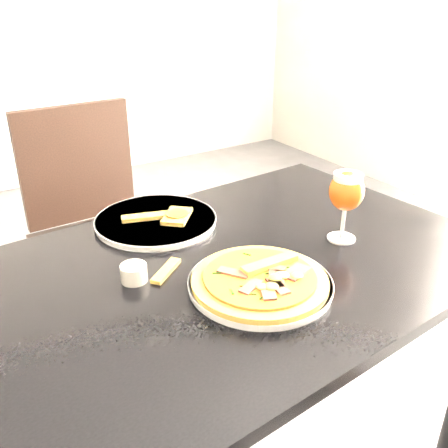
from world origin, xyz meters
TOP-DOWN VIEW (x-y plane):
  - dining_table at (0.22, 0.22)m, footprint 1.25×0.88m
  - chair_far at (0.14, 1.03)m, footprint 0.44×0.44m
  - plate_main at (0.19, 0.10)m, footprint 0.33×0.33m
  - pizza at (0.18, 0.09)m, footprint 0.29×0.29m
  - plate_second at (0.14, 0.50)m, footprint 0.39×0.39m
  - crust_scraps at (0.16, 0.48)m, footprint 0.19×0.13m
  - loose_crust at (0.05, 0.26)m, footprint 0.10×0.08m
  - sauce_cup at (-0.02, 0.27)m, footprint 0.06×0.06m
  - beer_glass at (0.49, 0.16)m, footprint 0.08×0.08m

SIDE VIEW (x-z plane):
  - chair_far at x=0.14m, z-range 0.05..0.99m
  - dining_table at x=0.22m, z-range 0.28..1.03m
  - loose_crust at x=0.05m, z-range 0.75..0.76m
  - plate_main at x=0.19m, z-range 0.75..0.77m
  - plate_second at x=0.14m, z-range 0.75..0.77m
  - sauce_cup at x=-0.02m, z-range 0.75..0.79m
  - crust_scraps at x=0.16m, z-range 0.77..0.78m
  - pizza at x=0.18m, z-range 0.76..0.79m
  - beer_glass at x=0.49m, z-range 0.79..0.97m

